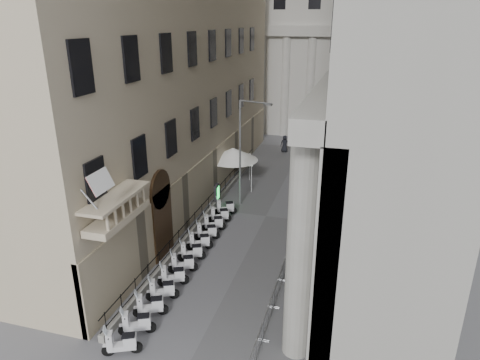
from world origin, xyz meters
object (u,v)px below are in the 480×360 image
at_px(security_tent, 238,156).
at_px(street_lamp, 244,144).
at_px(scooter_0, 123,354).
at_px(pedestrian_b, 297,178).
at_px(info_kiosk, 217,195).
at_px(pedestrian_a, 301,187).

bearing_deg(security_tent, street_lamp, -67.01).
xyz_separation_m(scooter_0, pedestrian_b, (4.31, 22.22, 0.80)).
xyz_separation_m(scooter_0, street_lamp, (0.83, 17.10, 4.96)).
distance_m(scooter_0, info_kiosk, 16.50).
bearing_deg(scooter_0, info_kiosk, -20.15).
bearing_deg(security_tent, pedestrian_a, -6.82).
distance_m(security_tent, info_kiosk, 4.53).
bearing_deg(pedestrian_a, security_tent, 7.70).
bearing_deg(info_kiosk, pedestrian_a, 24.41).
relative_size(security_tent, info_kiosk, 2.46).
xyz_separation_m(security_tent, pedestrian_b, (4.90, 1.79, -2.12)).
bearing_deg(pedestrian_b, info_kiosk, 86.62).
distance_m(street_lamp, pedestrian_b, 7.47).
distance_m(street_lamp, info_kiosk, 4.60).
height_order(scooter_0, info_kiosk, info_kiosk).
relative_size(security_tent, pedestrian_a, 2.37).
relative_size(scooter_0, info_kiosk, 0.86).
bearing_deg(street_lamp, security_tent, 129.27).
height_order(scooter_0, security_tent, security_tent).
relative_size(scooter_0, street_lamp, 0.18).
xyz_separation_m(scooter_0, pedestrian_a, (4.99, 19.77, 0.91)).
bearing_deg(scooter_0, street_lamp, -27.03).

